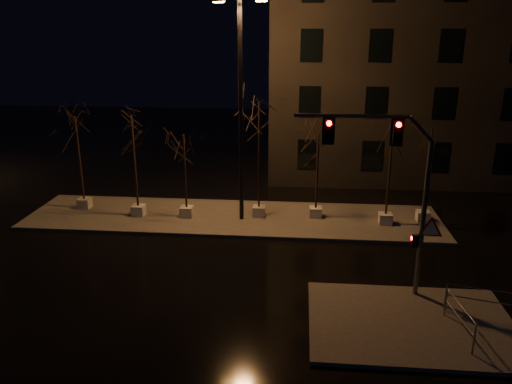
# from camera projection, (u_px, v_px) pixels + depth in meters

# --- Properties ---
(ground) EXTENTS (90.00, 90.00, 0.00)m
(ground) POSITION_uv_depth(u_px,v_px,m) (214.00, 270.00, 21.14)
(ground) COLOR black
(ground) RESTS_ON ground
(median) EXTENTS (22.00, 5.00, 0.15)m
(median) POSITION_uv_depth(u_px,v_px,m) (233.00, 218.00, 26.80)
(median) COLOR #4E4A45
(median) RESTS_ON ground
(sidewalk_corner) EXTENTS (7.00, 5.00, 0.15)m
(sidewalk_corner) POSITION_uv_depth(u_px,v_px,m) (411.00, 323.00, 17.16)
(sidewalk_corner) COLOR #4E4A45
(sidewalk_corner) RESTS_ON ground
(building) EXTENTS (25.00, 12.00, 15.00)m
(building) POSITION_uv_depth(u_px,v_px,m) (454.00, 63.00, 34.63)
(building) COLOR black
(building) RESTS_ON ground
(tree_0) EXTENTS (1.80, 1.80, 5.31)m
(tree_0) POSITION_uv_depth(u_px,v_px,m) (77.00, 137.00, 26.81)
(tree_0) COLOR beige
(tree_0) RESTS_ON median
(tree_1) EXTENTS (1.80, 1.80, 5.55)m
(tree_1) POSITION_uv_depth(u_px,v_px,m) (133.00, 138.00, 25.67)
(tree_1) COLOR beige
(tree_1) RESTS_ON median
(tree_2) EXTENTS (1.80, 1.80, 4.57)m
(tree_2) POSITION_uv_depth(u_px,v_px,m) (184.00, 154.00, 25.69)
(tree_2) COLOR beige
(tree_2) RESTS_ON median
(tree_3) EXTENTS (1.80, 1.80, 6.28)m
(tree_3) POSITION_uv_depth(u_px,v_px,m) (259.00, 128.00, 25.34)
(tree_3) COLOR beige
(tree_3) RESTS_ON median
(tree_4) EXTENTS (1.80, 1.80, 4.63)m
(tree_4) POSITION_uv_depth(u_px,v_px,m) (318.00, 153.00, 25.58)
(tree_4) COLOR beige
(tree_4) RESTS_ON median
(tree_5) EXTENTS (1.80, 1.80, 5.09)m
(tree_5) POSITION_uv_depth(u_px,v_px,m) (391.00, 151.00, 24.58)
(tree_5) COLOR beige
(tree_5) RESTS_ON median
(tree_6) EXTENTS (1.80, 1.80, 5.04)m
(tree_6) POSITION_uv_depth(u_px,v_px,m) (430.00, 150.00, 24.94)
(tree_6) COLOR beige
(tree_6) RESTS_ON median
(traffic_signal_mast) EXTENTS (5.56, 0.26, 6.78)m
(traffic_signal_mast) POSITION_uv_depth(u_px,v_px,m) (395.00, 180.00, 17.70)
(traffic_signal_mast) COLOR #54575C
(traffic_signal_mast) RESTS_ON sidewalk_corner
(streetlight_main) EXTENTS (2.71, 1.14, 11.04)m
(streetlight_main) POSITION_uv_depth(u_px,v_px,m) (241.00, 98.00, 24.46)
(streetlight_main) COLOR black
(streetlight_main) RESTS_ON median
(guard_rail_a) EXTENTS (2.43, 0.65, 1.08)m
(guard_rail_a) POSITION_uv_depth(u_px,v_px,m) (484.00, 298.00, 17.24)
(guard_rail_a) COLOR #54575C
(guard_rail_a) RESTS_ON sidewalk_corner
(guard_rail_b) EXTENTS (0.33, 2.24, 1.07)m
(guard_rail_b) POSITION_uv_depth(u_px,v_px,m) (460.00, 315.00, 16.25)
(guard_rail_b) COLOR #54575C
(guard_rail_b) RESTS_ON sidewalk_corner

